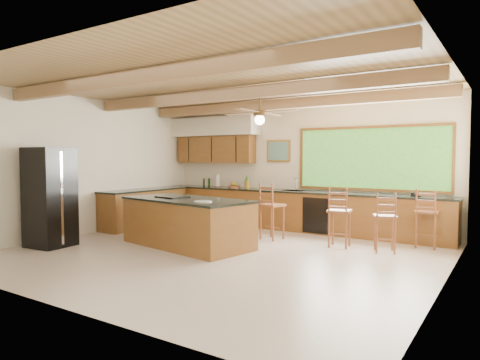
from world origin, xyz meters
The scene contains 9 objects.
ground centered at (0.00, 0.00, 0.00)m, with size 7.20×7.20×0.00m, color beige.
room_shell centered at (-0.17, 0.65, 2.21)m, with size 7.27×6.54×3.02m.
counter_run centered at (-0.82, 2.52, 0.46)m, with size 7.12×3.10×1.27m.
island centered at (-0.89, 0.15, 0.46)m, with size 2.78×1.66×0.93m.
refrigerator centered at (-3.05, -1.30, 0.94)m, with size 0.79×0.77×1.88m.
bar_stool_a centered at (0.16, 1.54, 0.70)m, with size 0.50×0.50×1.18m.
bar_stool_b centered at (1.58, 1.58, 0.67)m, with size 0.46×0.46×1.13m.
bar_stool_c centered at (2.43, 1.58, 0.63)m, with size 0.50×0.50×1.07m.
bar_stool_d centered at (2.99, 2.39, 0.66)m, with size 0.40×0.40×1.12m.
Camera 1 is at (4.36, -6.12, 1.69)m, focal length 32.00 mm.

